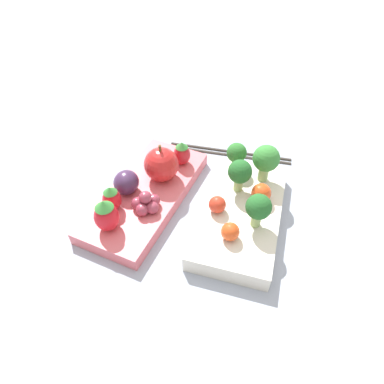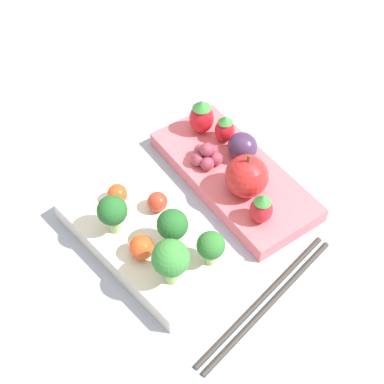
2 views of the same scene
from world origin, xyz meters
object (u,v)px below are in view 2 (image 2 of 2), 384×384
at_px(chopsticks_pair, 266,300).
at_px(cherry_tomato_0, 117,194).
at_px(bento_box_fruit, 234,176).
at_px(broccoli_floret_0, 171,259).
at_px(strawberry_0, 225,129).
at_px(apple, 247,176).
at_px(broccoli_floret_2, 173,226).
at_px(broccoli_floret_1, 112,212).
at_px(broccoli_floret_3, 211,246).
at_px(cherry_tomato_2, 157,202).
at_px(strawberry_2, 261,209).
at_px(cherry_tomato_1, 141,247).
at_px(strawberry_1, 202,117).
at_px(plum, 243,146).
at_px(bento_box_savoury, 145,237).
at_px(grape_cluster, 207,156).

bearing_deg(chopsticks_pair, cherry_tomato_0, 16.04).
bearing_deg(bento_box_fruit, broccoli_floret_0, 116.37).
height_order(bento_box_fruit, strawberry_0, strawberry_0).
bearing_deg(apple, broccoli_floret_2, 95.20).
bearing_deg(broccoli_floret_2, broccoli_floret_1, 35.29).
xyz_separation_m(broccoli_floret_0, broccoli_floret_2, (0.03, -0.03, -0.00)).
height_order(broccoli_floret_3, cherry_tomato_2, broccoli_floret_3).
bearing_deg(broccoli_floret_1, cherry_tomato_0, -37.55).
bearing_deg(apple, cherry_tomato_0, 59.00).
xyz_separation_m(broccoli_floret_1, cherry_tomato_2, (-0.01, -0.05, -0.02)).
bearing_deg(chopsticks_pair, broccoli_floret_2, 21.62).
distance_m(broccoli_floret_0, broccoli_floret_1, 0.09).
distance_m(broccoli_floret_3, cherry_tomato_2, 0.09).
height_order(broccoli_floret_0, strawberry_0, broccoli_floret_0).
bearing_deg(chopsticks_pair, apple, -32.09).
bearing_deg(strawberry_0, broccoli_floret_1, 100.87).
bearing_deg(apple, strawberry_0, -24.57).
bearing_deg(chopsticks_pair, strawberry_2, -37.83).
xyz_separation_m(cherry_tomato_1, strawberry_2, (-0.04, -0.13, 0.00)).
bearing_deg(broccoli_floret_0, cherry_tomato_1, 8.47).
height_order(broccoli_floret_1, strawberry_1, broccoli_floret_1).
height_order(broccoli_floret_3, plum, broccoli_floret_3).
distance_m(broccoli_floret_0, cherry_tomato_2, 0.10).
relative_size(strawberry_2, chopsticks_pair, 0.19).
height_order(broccoli_floret_2, strawberry_0, broccoli_floret_2).
bearing_deg(strawberry_2, cherry_tomato_0, 43.47).
bearing_deg(plum, cherry_tomato_2, 92.36).
relative_size(bento_box_savoury, broccoli_floret_2, 4.13).
bearing_deg(broccoli_floret_0, plum, -63.23).
xyz_separation_m(strawberry_0, chopsticks_pair, (-0.20, 0.11, -0.04)).
bearing_deg(strawberry_2, broccoli_floret_3, 97.67).
bearing_deg(cherry_tomato_0, strawberry_0, -88.66).
bearing_deg(bento_box_savoury, cherry_tomato_2, -61.65).
bearing_deg(cherry_tomato_0, broccoli_floret_3, -167.04).
bearing_deg(cherry_tomato_2, broccoli_floret_2, 162.77).
xyz_separation_m(cherry_tomato_2, strawberry_0, (0.04, -0.14, 0.00)).
bearing_deg(strawberry_0, broccoli_floret_3, 134.76).
xyz_separation_m(broccoli_floret_2, chopsticks_pair, (-0.11, -0.04, -0.05)).
bearing_deg(apple, bento_box_fruit, -20.47).
distance_m(strawberry_1, chopsticks_pair, 0.25).
xyz_separation_m(cherry_tomato_0, strawberry_0, (0.00, -0.17, 0.00)).
distance_m(broccoli_floret_3, grape_cluster, 0.15).
distance_m(plum, chopsticks_pair, 0.20).
height_order(broccoli_floret_3, cherry_tomato_1, broccoli_floret_3).
distance_m(cherry_tomato_2, grape_cluster, 0.10).
height_order(bento_box_fruit, strawberry_1, strawberry_1).
distance_m(bento_box_fruit, cherry_tomato_1, 0.17).
height_order(broccoli_floret_0, broccoli_floret_2, broccoli_floret_0).
xyz_separation_m(bento_box_savoury, strawberry_0, (0.06, -0.17, 0.03)).
xyz_separation_m(broccoli_floret_0, chopsticks_pair, (-0.07, -0.07, -0.06)).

